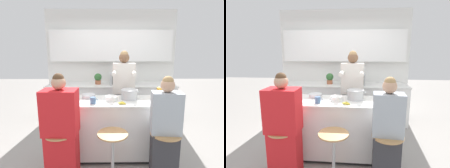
{
  "view_description": "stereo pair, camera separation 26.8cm",
  "coord_description": "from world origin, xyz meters",
  "views": [
    {
      "loc": [
        -0.03,
        -2.66,
        1.71
      ],
      "look_at": [
        0.0,
        0.07,
        1.19
      ],
      "focal_mm": 28.0,
      "sensor_mm": 36.0,
      "label": 1
    },
    {
      "loc": [
        0.24,
        -2.65,
        1.71
      ],
      "look_at": [
        0.0,
        0.07,
        1.19
      ],
      "focal_mm": 28.0,
      "sensor_mm": 36.0,
      "label": 2
    }
  ],
  "objects": [
    {
      "name": "ground_plane",
      "position": [
        0.0,
        0.0,
        0.0
      ],
      "size": [
        16.0,
        16.0,
        0.0
      ],
      "primitive_type": "plane",
      "color": "gray"
    },
    {
      "name": "microwave",
      "position": [
        0.24,
        1.39,
        1.06
      ],
      "size": [
        0.54,
        0.36,
        0.27
      ],
      "color": "#B2B5B7",
      "rests_on": "back_counter"
    },
    {
      "name": "cooking_pot",
      "position": [
        0.28,
        0.08,
        1.01
      ],
      "size": [
        0.36,
        0.27,
        0.15
      ],
      "color": "#B7BABC",
      "rests_on": "kitchen_island"
    },
    {
      "name": "person_seated_near",
      "position": [
        0.67,
        -0.59,
        0.64
      ],
      "size": [
        0.39,
        0.29,
        1.41
      ],
      "rotation": [
        0.0,
        0.0,
        -0.09
      ],
      "color": "#333338",
      "rests_on": "ground_plane"
    },
    {
      "name": "wall_back",
      "position": [
        0.0,
        1.78,
        1.54
      ],
      "size": [
        3.22,
        0.22,
        2.7
      ],
      "color": "silver",
      "rests_on": "ground_plane"
    },
    {
      "name": "potted_plant",
      "position": [
        -0.32,
        1.44,
        1.06
      ],
      "size": [
        0.18,
        0.18,
        0.26
      ],
      "color": "#A86042",
      "rests_on": "back_counter"
    },
    {
      "name": "person_wrapped_blanket",
      "position": [
        -0.65,
        -0.59,
        0.68
      ],
      "size": [
        0.44,
        0.3,
        1.45
      ],
      "rotation": [
        0.0,
        0.0,
        -0.02
      ],
      "color": "red",
      "rests_on": "ground_plane"
    },
    {
      "name": "kitchen_island",
      "position": [
        0.0,
        0.0,
        0.47
      ],
      "size": [
        1.7,
        0.66,
        0.94
      ],
      "color": "black",
      "rests_on": "ground_plane"
    },
    {
      "name": "mixing_bowl_steel",
      "position": [
        -0.01,
        -0.01,
        0.97
      ],
      "size": [
        0.19,
        0.19,
        0.07
      ],
      "color": "white",
      "rests_on": "kitchen_island"
    },
    {
      "name": "bar_stool_leftmost",
      "position": [
        -0.68,
        -0.57,
        0.38
      ],
      "size": [
        0.39,
        0.39,
        0.67
      ],
      "color": "tan",
      "rests_on": "ground_plane"
    },
    {
      "name": "fruit_bowl",
      "position": [
        -0.39,
        0.15,
        0.97
      ],
      "size": [
        0.22,
        0.22,
        0.06
      ],
      "color": "#B7BABC",
      "rests_on": "kitchen_island"
    },
    {
      "name": "coffee_cup_near",
      "position": [
        -0.28,
        -0.17,
        0.98
      ],
      "size": [
        0.12,
        0.09,
        0.1
      ],
      "color": "#4C7099",
      "rests_on": "kitchen_island"
    },
    {
      "name": "back_counter",
      "position": [
        0.0,
        1.44,
        0.46
      ],
      "size": [
        3.0,
        0.71,
        0.92
      ],
      "color": "white",
      "rests_on": "ground_plane"
    },
    {
      "name": "bar_stool_center",
      "position": [
        0.0,
        -0.6,
        0.38
      ],
      "size": [
        0.39,
        0.39,
        0.67
      ],
      "color": "tan",
      "rests_on": "ground_plane"
    },
    {
      "name": "banana_bunch",
      "position": [
        0.14,
        -0.21,
        0.96
      ],
      "size": [
        0.13,
        0.1,
        0.04
      ],
      "color": "yellow",
      "rests_on": "kitchen_island"
    },
    {
      "name": "bar_stool_rightmost",
      "position": [
        0.68,
        -0.6,
        0.38
      ],
      "size": [
        0.39,
        0.39,
        0.67
      ],
      "color": "tan",
      "rests_on": "ground_plane"
    },
    {
      "name": "juice_carton",
      "position": [
        0.77,
        0.09,
        1.03
      ],
      "size": [
        0.08,
        0.08,
        0.2
      ],
      "color": "gold",
      "rests_on": "kitchen_island"
    },
    {
      "name": "person_cooking",
      "position": [
        0.23,
        0.55,
        0.85
      ],
      "size": [
        0.45,
        0.56,
        1.71
      ],
      "rotation": [
        0.0,
        0.0,
        -0.07
      ],
      "color": "#383842",
      "rests_on": "ground_plane"
    }
  ]
}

